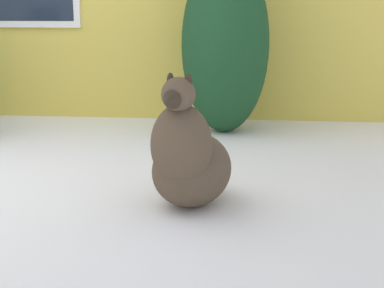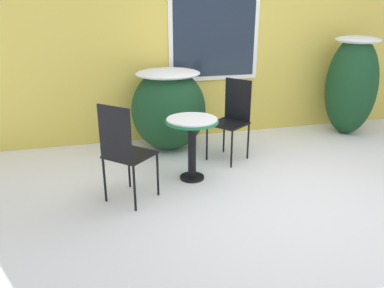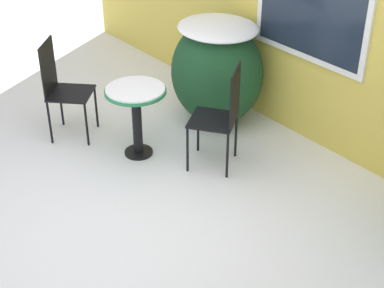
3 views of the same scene
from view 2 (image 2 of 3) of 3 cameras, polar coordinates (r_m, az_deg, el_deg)
ground_plane at (r=4.16m, az=14.46°, el=-7.30°), size 16.00×16.00×0.00m
house_wall at (r=5.72m, az=4.64°, el=16.11°), size 8.00×0.10×2.96m
shrub_left at (r=5.14m, az=-3.57°, el=5.60°), size 1.02×0.93×1.11m
shrub_middle at (r=6.27m, az=23.13°, el=8.45°), size 0.74×0.79×1.49m
patio_table at (r=4.17m, az=-0.00°, el=1.67°), size 0.59×0.59×0.72m
patio_chair_near_table at (r=4.82m, az=6.14°, el=4.20°), size 0.58×0.58×1.03m
patio_chair_far_side at (r=3.70m, az=-10.29°, el=-0.89°), size 0.59×0.59×1.03m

